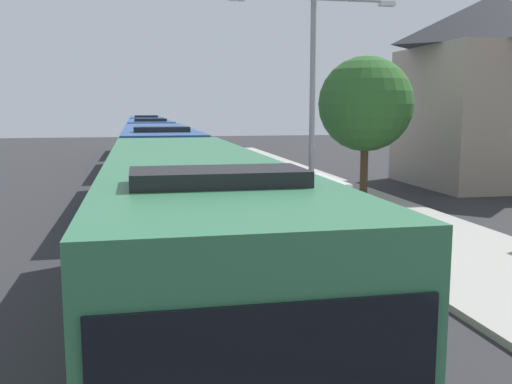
% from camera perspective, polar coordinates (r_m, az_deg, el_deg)
% --- Properties ---
extents(bus_lead, '(2.58, 11.69, 3.21)m').
position_cam_1_polar(bus_lead, '(9.51, -6.58, -4.68)').
color(bus_lead, '#33724C').
rests_on(bus_lead, ground_plane).
extents(bus_second_in_line, '(2.58, 12.40, 3.21)m').
position_cam_1_polar(bus_second_in_line, '(22.49, -9.60, 2.79)').
color(bus_second_in_line, '#284C8C').
rests_on(bus_second_in_line, ground_plane).
extents(bus_middle, '(2.58, 10.96, 3.21)m').
position_cam_1_polar(bus_middle, '(35.95, -10.42, 4.81)').
color(bus_middle, '#284C8C').
rests_on(bus_middle, ground_plane).
extents(bus_fourth_in_line, '(2.58, 10.62, 3.21)m').
position_cam_1_polar(bus_fourth_in_line, '(48.87, -10.78, 5.70)').
color(bus_fourth_in_line, '#284C8C').
rests_on(bus_fourth_in_line, ground_plane).
extents(white_suv, '(1.86, 4.55, 1.90)m').
position_cam_1_polar(white_suv, '(15.75, 5.11, -1.90)').
color(white_suv, white).
rests_on(white_suv, ground_plane).
extents(streetlamp_mid, '(6.02, 0.28, 7.62)m').
position_cam_1_polar(streetlamp_mid, '(21.00, 5.60, 11.17)').
color(streetlamp_mid, gray).
rests_on(streetlamp_mid, sidewalk).
extents(roadside_tree, '(3.85, 3.85, 5.74)m').
position_cam_1_polar(roadside_tree, '(24.18, 10.76, 8.50)').
color(roadside_tree, '#4C3823').
rests_on(roadside_tree, sidewalk).
extents(house_distant_gabled, '(7.57, 7.38, 9.21)m').
position_cam_1_polar(house_distant_gabled, '(30.74, 22.17, 9.37)').
color(house_distant_gabled, gray).
rests_on(house_distant_gabled, ground_plane).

